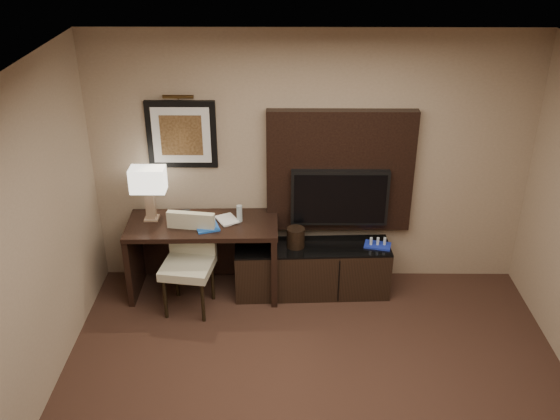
{
  "coord_description": "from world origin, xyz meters",
  "views": [
    {
      "loc": [
        -0.27,
        -3.42,
        3.8
      ],
      "look_at": [
        -0.31,
        1.8,
        1.15
      ],
      "focal_mm": 40.0,
      "sensor_mm": 36.0,
      "label": 1
    }
  ],
  "objects_px": {
    "credenza": "(312,269)",
    "minibar_tray": "(378,242)",
    "water_bottle": "(239,213)",
    "ice_bucket": "(296,237)",
    "desk_chair": "(188,266)",
    "desk_phone": "(181,218)",
    "tv": "(340,198)",
    "desk": "(204,258)",
    "table_lamp": "(150,197)"
  },
  "relations": [
    {
      "from": "credenza",
      "to": "water_bottle",
      "type": "bearing_deg",
      "value": 173.79
    },
    {
      "from": "credenza",
      "to": "ice_bucket",
      "type": "xyz_separation_m",
      "value": [
        -0.18,
        -0.0,
        0.38
      ]
    },
    {
      "from": "tv",
      "to": "minibar_tray",
      "type": "distance_m",
      "value": 0.61
    },
    {
      "from": "ice_bucket",
      "to": "table_lamp",
      "type": "bearing_deg",
      "value": 176.7
    },
    {
      "from": "ice_bucket",
      "to": "minibar_tray",
      "type": "distance_m",
      "value": 0.85
    },
    {
      "from": "desk_chair",
      "to": "credenza",
      "type": "bearing_deg",
      "value": 22.61
    },
    {
      "from": "credenza",
      "to": "minibar_tray",
      "type": "height_order",
      "value": "minibar_tray"
    },
    {
      "from": "desk",
      "to": "water_bottle",
      "type": "xyz_separation_m",
      "value": [
        0.38,
        0.05,
        0.5
      ]
    },
    {
      "from": "credenza",
      "to": "desk_phone",
      "type": "bearing_deg",
      "value": 176.53
    },
    {
      "from": "desk",
      "to": "tv",
      "type": "xyz_separation_m",
      "value": [
        1.4,
        0.19,
        0.61
      ]
    },
    {
      "from": "desk",
      "to": "water_bottle",
      "type": "height_order",
      "value": "water_bottle"
    },
    {
      "from": "desk_phone",
      "to": "minibar_tray",
      "type": "xyz_separation_m",
      "value": [
        2.01,
        -0.01,
        -0.26
      ]
    },
    {
      "from": "tv",
      "to": "water_bottle",
      "type": "height_order",
      "value": "tv"
    },
    {
      "from": "minibar_tray",
      "to": "table_lamp",
      "type": "bearing_deg",
      "value": 178.1
    },
    {
      "from": "credenza",
      "to": "desk_chair",
      "type": "relative_size",
      "value": 1.6
    },
    {
      "from": "tv",
      "to": "desk_phone",
      "type": "bearing_deg",
      "value": -173.96
    },
    {
      "from": "minibar_tray",
      "to": "ice_bucket",
      "type": "bearing_deg",
      "value": -179.44
    },
    {
      "from": "tv",
      "to": "ice_bucket",
      "type": "bearing_deg",
      "value": -157.0
    },
    {
      "from": "tv",
      "to": "desk_chair",
      "type": "relative_size",
      "value": 1.0
    },
    {
      "from": "desk",
      "to": "desk_phone",
      "type": "bearing_deg",
      "value": 173.29
    },
    {
      "from": "desk",
      "to": "minibar_tray",
      "type": "height_order",
      "value": "desk"
    },
    {
      "from": "desk",
      "to": "credenza",
      "type": "distance_m",
      "value": 1.13
    },
    {
      "from": "desk",
      "to": "desk_chair",
      "type": "relative_size",
      "value": 1.52
    },
    {
      "from": "table_lamp",
      "to": "water_bottle",
      "type": "relative_size",
      "value": 2.93
    },
    {
      "from": "table_lamp",
      "to": "ice_bucket",
      "type": "relative_size",
      "value": 2.47
    },
    {
      "from": "desk_chair",
      "to": "ice_bucket",
      "type": "xyz_separation_m",
      "value": [
        1.08,
        0.32,
        0.15
      ]
    },
    {
      "from": "water_bottle",
      "to": "table_lamp",
      "type": "bearing_deg",
      "value": 177.62
    },
    {
      "from": "credenza",
      "to": "table_lamp",
      "type": "distance_m",
      "value": 1.84
    },
    {
      "from": "table_lamp",
      "to": "water_bottle",
      "type": "height_order",
      "value": "table_lamp"
    },
    {
      "from": "desk_phone",
      "to": "table_lamp",
      "type": "bearing_deg",
      "value": 155.83
    },
    {
      "from": "credenza",
      "to": "desk_chair",
      "type": "height_order",
      "value": "desk_chair"
    },
    {
      "from": "tv",
      "to": "table_lamp",
      "type": "bearing_deg",
      "value": -176.86
    },
    {
      "from": "credenza",
      "to": "minibar_tray",
      "type": "xyz_separation_m",
      "value": [
        0.67,
        0.01,
        0.32
      ]
    },
    {
      "from": "desk_chair",
      "to": "desk_phone",
      "type": "distance_m",
      "value": 0.5
    },
    {
      "from": "desk_phone",
      "to": "minibar_tray",
      "type": "distance_m",
      "value": 2.03
    },
    {
      "from": "desk_chair",
      "to": "desk_phone",
      "type": "xyz_separation_m",
      "value": [
        -0.09,
        0.34,
        0.36
      ]
    },
    {
      "from": "desk_phone",
      "to": "water_bottle",
      "type": "xyz_separation_m",
      "value": [
        0.59,
        0.03,
        0.04
      ]
    },
    {
      "from": "desk",
      "to": "ice_bucket",
      "type": "distance_m",
      "value": 0.98
    },
    {
      "from": "desk_phone",
      "to": "water_bottle",
      "type": "height_order",
      "value": "water_bottle"
    },
    {
      "from": "desk_phone",
      "to": "minibar_tray",
      "type": "relative_size",
      "value": 0.68
    },
    {
      "from": "table_lamp",
      "to": "desk_phone",
      "type": "bearing_deg",
      "value": -11.66
    },
    {
      "from": "tv",
      "to": "desk_phone",
      "type": "height_order",
      "value": "tv"
    },
    {
      "from": "water_bottle",
      "to": "minibar_tray",
      "type": "distance_m",
      "value": 1.45
    },
    {
      "from": "desk",
      "to": "tv",
      "type": "relative_size",
      "value": 1.53
    },
    {
      "from": "minibar_tray",
      "to": "desk_phone",
      "type": "bearing_deg",
      "value": 179.66
    },
    {
      "from": "tv",
      "to": "ice_bucket",
      "type": "xyz_separation_m",
      "value": [
        -0.45,
        -0.19,
        -0.36
      ]
    },
    {
      "from": "desk_chair",
      "to": "water_bottle",
      "type": "relative_size",
      "value": 5.74
    },
    {
      "from": "desk",
      "to": "ice_bucket",
      "type": "bearing_deg",
      "value": -1.58
    },
    {
      "from": "desk_chair",
      "to": "table_lamp",
      "type": "bearing_deg",
      "value": 143.47
    },
    {
      "from": "credenza",
      "to": "desk_phone",
      "type": "distance_m",
      "value": 1.46
    }
  ]
}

